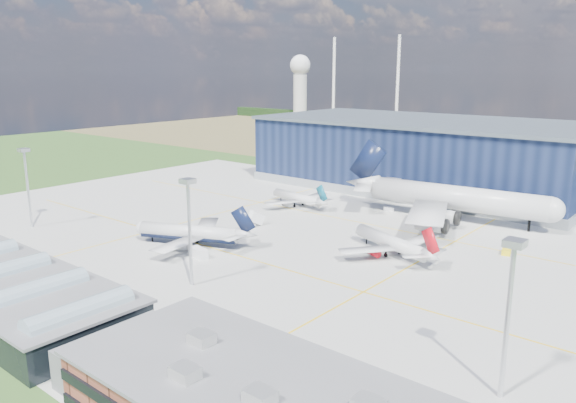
# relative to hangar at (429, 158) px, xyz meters

# --- Properties ---
(ground) EXTENTS (600.00, 600.00, 0.00)m
(ground) POSITION_rel_hangar_xyz_m (-2.81, -94.80, -11.62)
(ground) COLOR #2C5921
(ground) RESTS_ON ground
(apron) EXTENTS (220.00, 160.00, 0.08)m
(apron) POSITION_rel_hangar_xyz_m (-2.81, -84.80, -11.59)
(apron) COLOR #ACABA6
(apron) RESTS_ON ground
(farmland) EXTENTS (600.00, 220.00, 0.01)m
(farmland) POSITION_rel_hangar_xyz_m (-2.81, 125.20, -11.62)
(farmland) COLOR olive
(farmland) RESTS_ON ground
(treeline) EXTENTS (600.00, 8.00, 8.00)m
(treeline) POSITION_rel_hangar_xyz_m (-2.81, 205.20, -7.62)
(treeline) COLOR black
(treeline) RESTS_ON ground
(horizon_dressing) EXTENTS (440.20, 18.00, 70.00)m
(horizon_dressing) POSITION_rel_hangar_xyz_m (-194.11, 199.58, 22.58)
(horizon_dressing) COLOR white
(horizon_dressing) RESTS_ON ground
(hangar) EXTENTS (145.00, 62.00, 26.10)m
(hangar) POSITION_rel_hangar_xyz_m (0.00, 0.00, 0.00)
(hangar) COLOR #101A36
(hangar) RESTS_ON ground
(glass_concourse) EXTENTS (78.00, 23.00, 8.60)m
(glass_concourse) POSITION_rel_hangar_xyz_m (-9.26, -154.80, -7.93)
(glass_concourse) COLOR black
(glass_concourse) RESTS_ON ground
(light_mast_west) EXTENTS (2.60, 2.60, 23.00)m
(light_mast_west) POSITION_rel_hangar_xyz_m (-62.81, -124.80, 3.82)
(light_mast_west) COLOR silver
(light_mast_west) RESTS_ON ground
(light_mast_center) EXTENTS (2.60, 2.60, 23.00)m
(light_mast_center) POSITION_rel_hangar_xyz_m (7.19, -124.80, 3.82)
(light_mast_center) COLOR silver
(light_mast_center) RESTS_ON ground
(light_mast_east) EXTENTS (2.60, 2.60, 23.00)m
(light_mast_east) POSITION_rel_hangar_xyz_m (72.19, -124.80, 3.82)
(light_mast_east) COLOR silver
(light_mast_east) RESTS_ON ground
(airliner_navy) EXTENTS (44.82, 44.45, 11.12)m
(airliner_navy) POSITION_rel_hangar_xyz_m (-14.64, -106.80, -6.06)
(airliner_navy) COLOR silver
(airliner_navy) RESTS_ON ground
(airliner_red) EXTENTS (39.49, 39.11, 10.04)m
(airliner_red) POSITION_rel_hangar_xyz_m (29.30, -80.08, -6.59)
(airliner_red) COLOR silver
(airliner_red) RESTS_ON ground
(airliner_widebody) EXTENTS (73.44, 72.14, 21.89)m
(airliner_widebody) POSITION_rel_hangar_xyz_m (28.33, -39.80, -0.67)
(airliner_widebody) COLOR silver
(airliner_widebody) RESTS_ON ground
(airliner_regional) EXTENTS (30.65, 30.17, 8.72)m
(airliner_regional) POSITION_rel_hangar_xyz_m (-20.17, -55.38, -7.25)
(airliner_regional) COLOR silver
(airliner_regional) RESTS_ON ground
(gse_tug_a) EXTENTS (2.33, 3.77, 1.56)m
(gse_tug_a) POSITION_rel_hangar_xyz_m (-34.61, -140.03, -10.84)
(gse_tug_a) COLOR yellow
(gse_tug_a) RESTS_ON ground
(gse_van_a) EXTENTS (5.89, 3.50, 2.41)m
(gse_van_a) POSITION_rel_hangar_xyz_m (-5.30, -111.87, -10.41)
(gse_van_a) COLOR white
(gse_van_a) RESTS_ON ground
(gse_van_b) EXTENTS (3.94, 4.59, 1.93)m
(gse_van_b) POSITION_rel_hangar_xyz_m (26.20, -49.84, -10.65)
(gse_van_b) COLOR white
(gse_van_b) RESTS_ON ground
(gse_tug_c) EXTENTS (2.76, 3.65, 1.42)m
(gse_tug_c) POSITION_rel_hangar_xyz_m (51.32, -61.78, -10.90)
(gse_tug_c) COLOR yellow
(gse_tug_c) RESTS_ON ground
(gse_cart_b) EXTENTS (3.38, 2.77, 1.26)m
(gse_cart_b) POSITION_rel_hangar_xyz_m (7.25, -42.30, -10.99)
(gse_cart_b) COLOR white
(gse_cart_b) RESTS_ON ground
(airstair) EXTENTS (2.69, 5.02, 3.05)m
(airstair) POSITION_rel_hangar_xyz_m (-13.73, -82.33, -10.09)
(airstair) COLOR white
(airstair) RESTS_ON ground
(car_a) EXTENTS (3.95, 2.80, 1.25)m
(car_a) POSITION_rel_hangar_xyz_m (8.40, -142.80, -10.99)
(car_a) COLOR #99999E
(car_a) RESTS_ON ground
(car_b) EXTENTS (3.64, 1.33, 1.19)m
(car_b) POSITION_rel_hangar_xyz_m (-1.11, -142.80, -11.02)
(car_b) COLOR #99999E
(car_b) RESTS_ON ground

